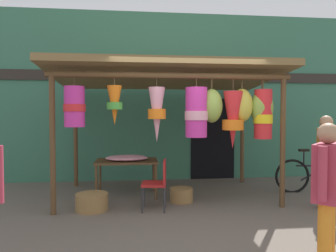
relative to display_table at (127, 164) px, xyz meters
name	(u,v)px	position (x,y,z in m)	size (l,w,h in m)	color
ground_plane	(186,210)	(1.02, -1.04, -0.63)	(30.00, 30.00, 0.00)	#60564C
shop_facade	(169,97)	(1.02, 1.60, 1.41)	(12.60, 0.29, 4.09)	#387056
market_stall_canopy	(177,89)	(0.95, -0.39, 1.45)	(4.34, 2.55, 2.53)	brown
display_table	(127,164)	(0.00, 0.00, 0.00)	(1.21, 0.78, 0.71)	brown
flower_heap_on_table	(128,158)	(0.02, -0.05, 0.13)	(0.82, 0.57, 0.10)	pink
folding_chair	(158,180)	(0.55, -1.01, -0.13)	(0.45, 0.45, 0.84)	#AD1E1E
wicker_basket_by_table	(92,202)	(-0.56, -0.91, -0.49)	(0.54, 0.54, 0.28)	olive
wicker_basket_spare	(181,195)	(1.01, -0.55, -0.51)	(0.42, 0.42, 0.25)	olive
parked_bicycle	(317,175)	(3.91, -0.14, -0.29)	(1.75, 0.44, 0.92)	black
shopper_by_bananas	(327,187)	(2.04, -3.35, 0.26)	(0.43, 0.46, 1.52)	orange
passerby_at_right	(326,154)	(3.37, -1.25, 0.30)	(0.35, 0.56, 1.59)	#B23347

